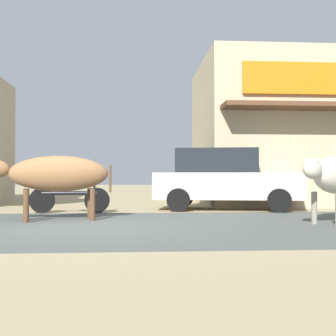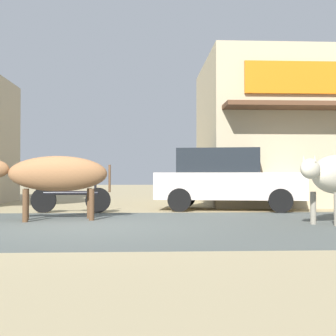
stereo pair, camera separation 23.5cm
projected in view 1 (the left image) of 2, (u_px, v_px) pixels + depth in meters
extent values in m
plane|color=tan|center=(82.00, 226.00, 8.03)|extent=(80.00, 80.00, 0.00)
cube|color=#535A56|center=(82.00, 226.00, 8.03)|extent=(72.00, 5.68, 0.00)
cube|color=tan|center=(316.00, 134.00, 14.98)|extent=(7.81, 4.89, 4.68)
cube|color=silver|center=(227.00, 186.00, 12.00)|extent=(4.10, 2.28, 0.70)
cube|color=#1E2328|center=(216.00, 161.00, 12.04)|extent=(2.36, 1.84, 0.64)
cylinder|color=black|center=(271.00, 197.00, 12.66)|extent=(0.62, 0.28, 0.60)
cylinder|color=black|center=(279.00, 201.00, 11.05)|extent=(0.62, 0.28, 0.60)
cylinder|color=black|center=(183.00, 197.00, 12.93)|extent=(0.62, 0.28, 0.60)
cylinder|color=black|center=(178.00, 200.00, 11.32)|extent=(0.62, 0.28, 0.60)
cylinder|color=black|center=(97.00, 200.00, 10.97)|extent=(0.62, 0.09, 0.62)
cylinder|color=black|center=(42.00, 200.00, 10.90)|extent=(0.62, 0.09, 0.62)
cylinder|color=black|center=(70.00, 193.00, 10.94)|extent=(1.34, 0.12, 0.10)
ellipsoid|color=#A51419|center=(72.00, 184.00, 10.94)|extent=(0.56, 0.25, 0.28)
cylinder|color=black|center=(94.00, 182.00, 10.98)|extent=(0.06, 0.06, 0.60)
ellipsoid|color=#90613C|center=(60.00, 174.00, 9.08)|extent=(2.09, 1.07, 0.73)
cylinder|color=brown|center=(26.00, 206.00, 8.66)|extent=(0.11, 0.11, 0.65)
cylinder|color=brown|center=(26.00, 205.00, 9.10)|extent=(0.11, 0.11, 0.65)
cylinder|color=brown|center=(93.00, 205.00, 9.03)|extent=(0.11, 0.11, 0.65)
cylinder|color=brown|center=(90.00, 203.00, 9.47)|extent=(0.11, 0.11, 0.65)
cylinder|color=brown|center=(110.00, 178.00, 9.38)|extent=(0.05, 0.05, 0.58)
ellipsoid|color=beige|center=(313.00, 169.00, 7.79)|extent=(0.59, 0.60, 0.36)
cone|color=beige|center=(317.00, 158.00, 7.69)|extent=(0.06, 0.06, 0.12)
cone|color=beige|center=(306.00, 159.00, 7.82)|extent=(0.06, 0.06, 0.12)
cylinder|color=gray|center=(314.00, 208.00, 8.40)|extent=(0.11, 0.11, 0.61)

